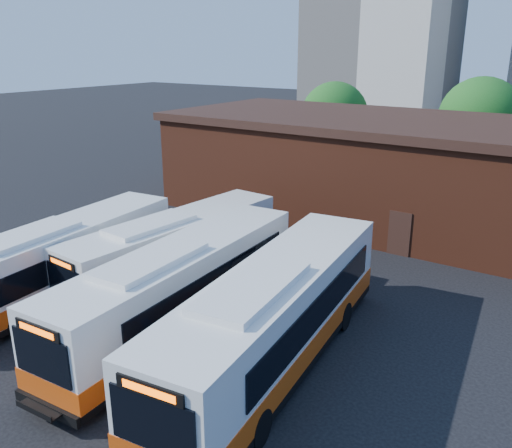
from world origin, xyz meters
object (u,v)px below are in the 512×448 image
Objects in this scene: bus_west at (61,263)px; bus_mideast at (180,292)px; bus_midwest at (176,251)px; bus_east at (275,322)px; transit_worker at (185,355)px.

bus_mideast is at bearing 0.18° from bus_west.
bus_midwest is 4.68m from bus_mideast.
bus_east is at bearing -19.98° from bus_midwest.
bus_midwest is at bearing 29.51° from transit_worker.
transit_worker is (5.68, -5.80, -0.57)m from bus_midwest.
bus_west is 1.04× the size of bus_midwest.
bus_mideast reaches higher than bus_west.
bus_east is at bearing -54.33° from transit_worker.
bus_west reaches higher than bus_midwest.
bus_midwest is at bearing 130.72° from bus_mideast.
bus_mideast is (6.40, 0.67, 0.07)m from bus_west.
transit_worker is at bearing -136.67° from bus_east.
transit_worker is at bearing -49.56° from bus_mideast.
bus_mideast reaches higher than transit_worker.
bus_east reaches higher than bus_midwest.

